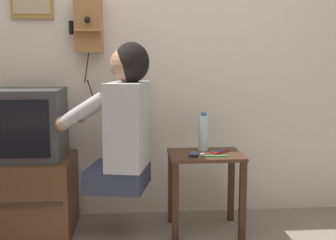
# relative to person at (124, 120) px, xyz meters

# --- Properties ---
(wall_back) EXTENTS (6.80, 0.05, 2.55)m
(wall_back) POSITION_rel_person_xyz_m (0.11, 0.44, 0.51)
(wall_back) COLOR beige
(wall_back) RESTS_ON ground_plane
(side_table) EXTENTS (0.48, 0.37, 0.53)m
(side_table) POSITION_rel_person_xyz_m (0.53, 0.06, -0.37)
(side_table) COLOR #422819
(side_table) RESTS_ON ground_plane
(person) EXTENTS (0.60, 0.50, 0.92)m
(person) POSITION_rel_person_xyz_m (0.00, 0.00, 0.00)
(person) COLOR #2D3347
(person) RESTS_ON ground_plane
(tv_stand) EXTENTS (0.57, 0.52, 0.50)m
(tv_stand) POSITION_rel_person_xyz_m (-0.63, 0.11, -0.51)
(tv_stand) COLOR #51331E
(tv_stand) RESTS_ON ground_plane
(television) EXTENTS (0.51, 0.43, 0.45)m
(television) POSITION_rel_person_xyz_m (-0.65, 0.12, -0.03)
(television) COLOR #38383A
(television) RESTS_ON tv_stand
(wall_phone_antique) EXTENTS (0.23, 0.18, 0.80)m
(wall_phone_antique) POSITION_rel_person_xyz_m (-0.24, 0.36, 0.62)
(wall_phone_antique) COLOR #9E6B3D
(cell_phone_held) EXTENTS (0.08, 0.13, 0.01)m
(cell_phone_held) POSITION_rel_person_xyz_m (0.44, 0.01, -0.23)
(cell_phone_held) COLOR black
(cell_phone_held) RESTS_ON side_table
(cell_phone_spare) EXTENTS (0.13, 0.12, 0.01)m
(cell_phone_spare) POSITION_rel_person_xyz_m (0.62, 0.08, -0.23)
(cell_phone_spare) COLOR maroon
(cell_phone_spare) RESTS_ON side_table
(water_bottle) EXTENTS (0.07, 0.07, 0.26)m
(water_bottle) POSITION_rel_person_xyz_m (0.53, 0.14, -0.11)
(water_bottle) COLOR silver
(water_bottle) RESTS_ON side_table
(toothbrush) EXTENTS (0.17, 0.02, 0.02)m
(toothbrush) POSITION_rel_person_xyz_m (0.55, -0.04, -0.23)
(toothbrush) COLOR #4CBF66
(toothbrush) RESTS_ON side_table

